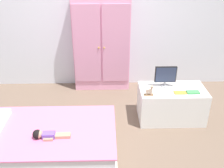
% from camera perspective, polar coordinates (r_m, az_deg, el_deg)
% --- Properties ---
extents(ground_plane, '(10.00, 10.00, 0.02)m').
position_cam_1_polar(ground_plane, '(3.07, -3.34, -13.13)').
color(ground_plane, brown).
extents(back_wall, '(6.40, 0.05, 2.70)m').
position_cam_1_polar(back_wall, '(3.97, -3.25, 18.09)').
color(back_wall, silver).
rests_on(back_wall, ground_plane).
extents(bed, '(1.60, 0.96, 0.25)m').
position_cam_1_polar(bed, '(3.03, -14.80, -11.65)').
color(bed, silver).
rests_on(bed, ground_plane).
extents(doll, '(0.39, 0.13, 0.10)m').
position_cam_1_polar(doll, '(2.81, -14.68, -10.78)').
color(doll, '#6B4CB2').
rests_on(doll, bed).
extents(wardrobe, '(0.85, 0.27, 1.43)m').
position_cam_1_polar(wardrobe, '(3.96, -2.32, 8.65)').
color(wardrobe, '#E599BC').
rests_on(wardrobe, ground_plane).
extents(tv_stand, '(0.83, 0.47, 0.43)m').
position_cam_1_polar(tv_stand, '(3.44, 12.91, -4.27)').
color(tv_stand, silver).
rests_on(tv_stand, ground_plane).
extents(tv_monitor, '(0.27, 0.10, 0.27)m').
position_cam_1_polar(tv_monitor, '(3.32, 11.74, 1.91)').
color(tv_monitor, '#99999E').
rests_on(tv_monitor, tv_stand).
extents(rocking_horse_toy, '(0.11, 0.04, 0.13)m').
position_cam_1_polar(rocking_horse_toy, '(3.12, 8.33, -1.42)').
color(rocking_horse_toy, '#8E6642').
rests_on(rocking_horse_toy, tv_stand).
extents(book_orange, '(0.15, 0.08, 0.01)m').
position_cam_1_polar(book_orange, '(3.26, 14.78, -1.85)').
color(book_orange, orange).
rests_on(book_orange, tv_stand).
extents(book_green, '(0.16, 0.08, 0.02)m').
position_cam_1_polar(book_green, '(3.31, 17.45, -1.74)').
color(book_green, '#429E51').
rests_on(book_green, tv_stand).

